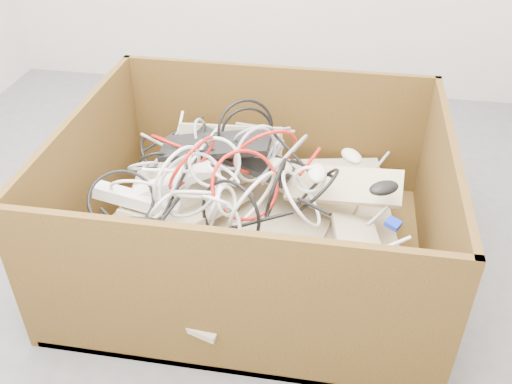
% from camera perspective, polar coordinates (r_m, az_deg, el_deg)
% --- Properties ---
extents(ground, '(3.00, 3.00, 0.00)m').
position_cam_1_polar(ground, '(2.30, -5.86, -5.03)').
color(ground, '#4E4F51').
rests_on(ground, ground).
extents(cardboard_box, '(1.30, 1.09, 0.59)m').
position_cam_1_polar(cardboard_box, '(2.13, -0.59, -3.77)').
color(cardboard_box, '#36220D').
rests_on(cardboard_box, ground).
extents(keyboard_pile, '(0.97, 0.88, 0.35)m').
position_cam_1_polar(keyboard_pile, '(2.05, -0.66, -0.24)').
color(keyboard_pile, tan).
rests_on(keyboard_pile, cardboard_box).
extents(mice_scatter, '(0.93, 0.77, 0.21)m').
position_cam_1_polar(mice_scatter, '(1.98, 1.25, 0.65)').
color(mice_scatter, beige).
rests_on(mice_scatter, keyboard_pile).
extents(power_strip_left, '(0.28, 0.16, 0.11)m').
position_cam_1_polar(power_strip_left, '(2.00, -8.28, 1.09)').
color(power_strip_left, white).
rests_on(power_strip_left, keyboard_pile).
extents(power_strip_right, '(0.30, 0.08, 0.10)m').
position_cam_1_polar(power_strip_right, '(2.00, -11.89, -0.80)').
color(power_strip_right, white).
rests_on(power_strip_right, keyboard_pile).
extents(vga_plug, '(0.06, 0.06, 0.03)m').
position_cam_1_polar(vga_plug, '(1.88, 13.63, -3.11)').
color(vga_plug, '#0C23BA').
rests_on(vga_plug, keyboard_pile).
extents(cable_tangle, '(1.09, 0.85, 0.44)m').
position_cam_1_polar(cable_tangle, '(1.97, -3.54, 1.85)').
color(cable_tangle, silver).
rests_on(cable_tangle, keyboard_pile).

